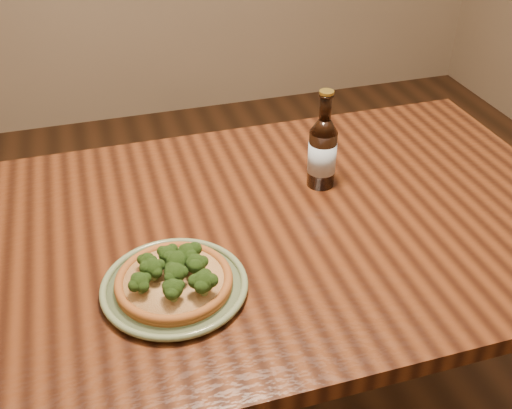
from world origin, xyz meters
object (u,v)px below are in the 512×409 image
object	(u,v)px
table	(239,260)
beer_bottle	(322,152)
pizza	(174,278)
plate	(175,286)

from	to	relation	value
table	beer_bottle	size ratio (longest dim) A/B	6.55
pizza	beer_bottle	distance (m)	0.49
table	plate	size ratio (longest dim) A/B	5.65
pizza	beer_bottle	world-z (taller)	beer_bottle
plate	beer_bottle	size ratio (longest dim) A/B	1.16
table	pizza	bearing A→B (deg)	-137.05
table	beer_bottle	bearing A→B (deg)	25.36
plate	pizza	size ratio (longest dim) A/B	1.26
table	plate	distance (m)	0.25
plate	pizza	distance (m)	0.02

